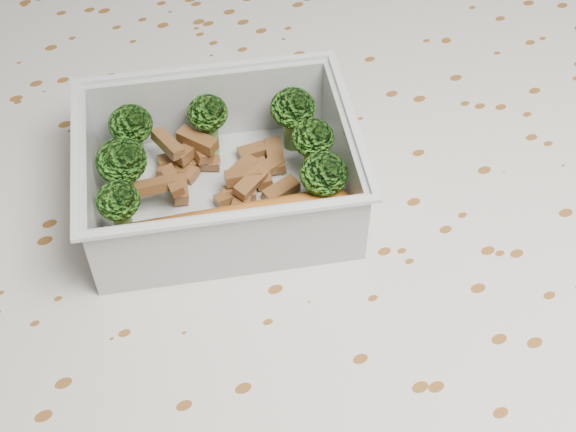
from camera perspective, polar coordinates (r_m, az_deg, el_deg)
name	(u,v)px	position (r m, az deg, el deg)	size (l,w,h in m)	color
dining_table	(297,315)	(0.58, 0.66, -7.09)	(1.40, 0.90, 0.75)	brown
tablecloth	(298,274)	(0.53, 0.71, -4.13)	(1.46, 0.96, 0.19)	silver
lunch_container	(220,180)	(0.51, -4.83, 2.58)	(0.20, 0.18, 0.06)	silver
broccoli_florets	(217,148)	(0.51, -5.09, 4.85)	(0.16, 0.12, 0.05)	#608C3F
meat_pile	(219,170)	(0.52, -4.93, 3.27)	(0.11, 0.08, 0.03)	brown
sausage	(234,225)	(0.49, -3.87, -0.65)	(0.15, 0.05, 0.02)	#BB621F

